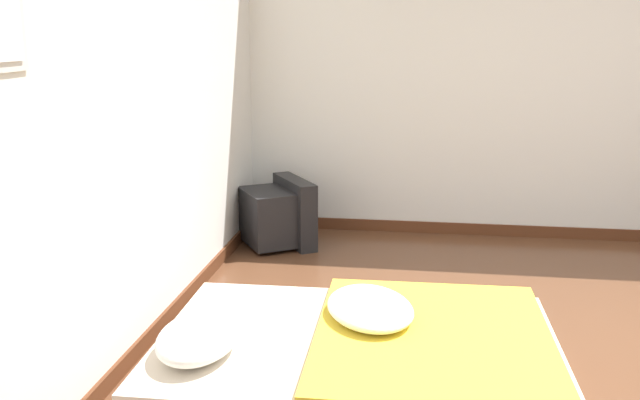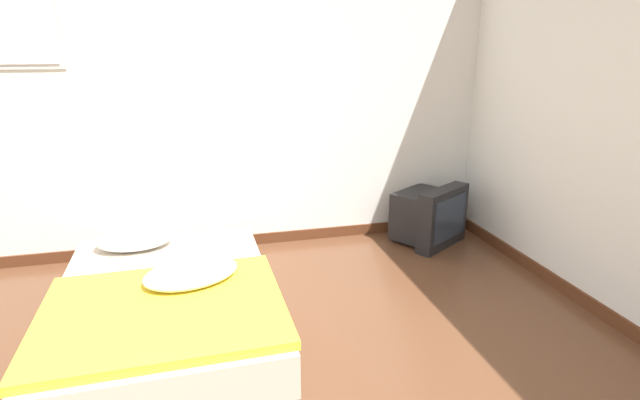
# 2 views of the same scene
# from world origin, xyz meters

# --- Properties ---
(wall_back) EXTENTS (7.23, 0.08, 2.60)m
(wall_back) POSITION_xyz_m (-0.02, 2.76, 1.29)
(wall_back) COLOR white
(wall_back) RESTS_ON ground_plane
(mattress_bed) EXTENTS (1.28, 1.79, 0.38)m
(mattress_bed) POSITION_xyz_m (-0.18, 1.62, 0.15)
(mattress_bed) COLOR beige
(mattress_bed) RESTS_ON ground_plane
(crt_tv) EXTENTS (0.67, 0.65, 0.50)m
(crt_tv) POSITION_xyz_m (1.91, 2.42, 0.24)
(crt_tv) COLOR black
(crt_tv) RESTS_ON ground_plane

